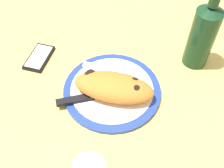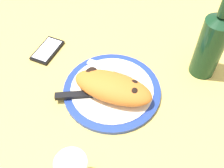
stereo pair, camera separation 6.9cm
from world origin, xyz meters
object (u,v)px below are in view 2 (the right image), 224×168
(wine_bottle, at_px, (211,45))
(knife, at_px, (85,95))
(plate, at_px, (112,90))
(smartphone, at_px, (47,50))
(calzone, at_px, (113,87))
(fork, at_px, (109,68))

(wine_bottle, bearing_deg, knife, 26.66)
(plate, height_order, wine_bottle, wine_bottle)
(knife, relative_size, wine_bottle, 0.90)
(knife, distance_m, smartphone, 0.24)
(smartphone, bearing_deg, wine_bottle, -179.96)
(calzone, relative_size, fork, 1.38)
(fork, bearing_deg, knife, 66.42)
(wine_bottle, bearing_deg, plate, 26.17)
(fork, xyz_separation_m, knife, (0.05, 0.11, 0.00))
(plate, distance_m, fork, 0.08)
(plate, height_order, smartphone, plate)
(knife, distance_m, wine_bottle, 0.38)
(calzone, xyz_separation_m, wine_bottle, (-0.26, -0.15, 0.07))
(calzone, bearing_deg, wine_bottle, -150.40)
(fork, distance_m, smartphone, 0.22)
(knife, height_order, smartphone, knife)
(calzone, height_order, smartphone, calzone)
(calzone, bearing_deg, fork, -73.26)
(calzone, xyz_separation_m, fork, (0.03, -0.09, -0.03))
(plate, xyz_separation_m, wine_bottle, (-0.26, -0.13, 0.10))
(plate, relative_size, smartphone, 2.22)
(calzone, relative_size, wine_bottle, 0.91)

